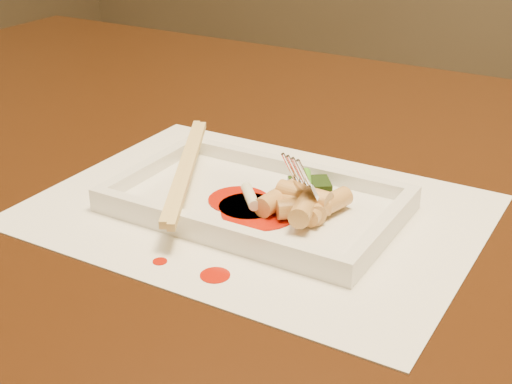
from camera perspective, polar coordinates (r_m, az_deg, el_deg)
The scene contains 26 objects.
table at distance 0.83m, azimuth -2.11°, elevation -3.31°, with size 1.40×0.90×0.75m.
placemat at distance 0.66m, azimuth 0.00°, elevation -1.47°, with size 0.40×0.30×0.00m, color white.
sauce_splatter_a at distance 0.56m, azimuth -3.29°, elevation -6.66°, with size 0.02×0.02×0.00m, color #B41505.
sauce_splatter_b at distance 0.58m, azimuth -7.69°, elevation -5.52°, with size 0.01×0.01×0.00m, color #B41505.
plate_base at distance 0.66m, azimuth 0.00°, elevation -1.10°, with size 0.26×0.16×0.01m, color white.
plate_rim_far at distance 0.71m, azimuth 3.00°, elevation 1.99°, with size 0.26×0.01×0.01m, color white.
plate_rim_near at distance 0.60m, azimuth -3.58°, elevation -2.90°, with size 0.26×0.01×0.01m, color white.
plate_rim_left at distance 0.72m, azimuth -8.58°, elevation 1.93°, with size 0.01×0.14×0.01m, color white.
plate_rim_right at distance 0.61m, azimuth 10.17°, elevation -2.79°, with size 0.01×0.14×0.01m, color white.
veg_piece at distance 0.67m, azimuth 4.31°, elevation 0.43°, with size 0.04×0.03×0.01m, color black.
scallion_white at distance 0.64m, azimuth -0.48°, elevation -0.34°, with size 0.01×0.01×0.04m, color #EAEACC.
scallion_green at distance 0.65m, azimuth 4.09°, elevation 0.09°, with size 0.01×0.01×0.09m, color #399918.
chopstick_a at distance 0.69m, azimuth -5.89°, elevation 2.04°, with size 0.01×0.24×0.01m, color #DEBB6F.
chopstick_b at distance 0.69m, azimuth -5.35°, elevation 1.90°, with size 0.01×0.24×0.01m, color #DEBB6F.
fork at distance 0.61m, azimuth 6.54°, elevation 4.61°, with size 0.09×0.10×0.14m, color silver, non-canonical shape.
sauce_blob_0 at distance 0.64m, azimuth 0.27°, elevation -1.65°, with size 0.07×0.07×0.00m, color #B41505.
sauce_blob_1 at distance 0.65m, azimuth -0.62°, elevation -1.15°, with size 0.05×0.05×0.00m, color #B41505.
sauce_blob_2 at distance 0.66m, azimuth -1.38°, elevation -0.62°, with size 0.06×0.06×0.00m, color #B41505.
rice_cake_0 at distance 0.64m, azimuth 1.80°, elevation -0.50°, with size 0.02×0.02×0.05m, color tan.
rice_cake_1 at distance 0.63m, azimuth 3.24°, elevation -0.96°, with size 0.02×0.02×0.04m, color tan.
rice_cake_2 at distance 0.63m, azimuth 3.87°, elevation -0.31°, with size 0.02×0.02×0.05m, color tan.
rice_cake_3 at distance 0.62m, azimuth 4.99°, elevation -1.40°, with size 0.02×0.02×0.04m, color tan.
rice_cake_4 at distance 0.62m, azimuth 3.80°, elevation -1.29°, with size 0.02×0.02×0.05m, color tan.
rice_cake_5 at distance 0.61m, azimuth 3.89°, elevation -1.29°, with size 0.02×0.02×0.04m, color tan.
rice_cake_6 at distance 0.63m, azimuth 4.22°, elevation -1.08°, with size 0.02×0.02×0.04m, color tan.
rice_cake_7 at distance 0.64m, azimuth 6.03°, elevation -0.85°, with size 0.02×0.02×0.04m, color tan.
Camera 1 is at (0.39, -0.62, 1.05)m, focal length 50.00 mm.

